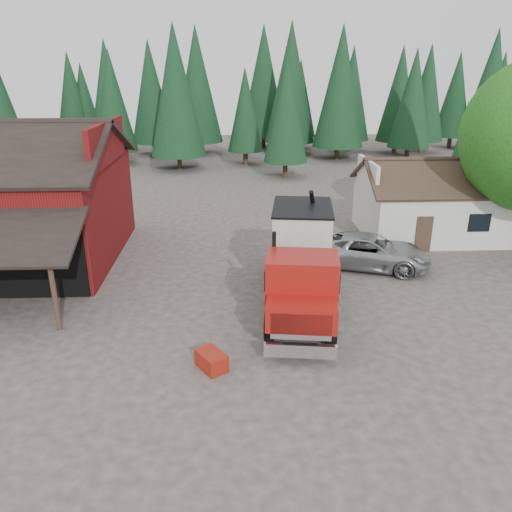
{
  "coord_description": "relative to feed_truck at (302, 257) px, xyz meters",
  "views": [
    {
      "loc": [
        1.2,
        -15.26,
        9.54
      ],
      "look_at": [
        2.15,
        4.99,
        1.8
      ],
      "focal_mm": 35.0,
      "sensor_mm": 36.0,
      "label": 1
    }
  ],
  "objects": [
    {
      "name": "feed_truck",
      "position": [
        0.0,
        0.0,
        0.0
      ],
      "size": [
        3.85,
        10.05,
        4.42
      ],
      "rotation": [
        0.0,
        0.0,
        -0.13
      ],
      "color": "black",
      "rests_on": "ground"
    },
    {
      "name": "near_pine_d",
      "position": [
        -8.01,
        29.97,
        5.33
      ],
      "size": [
        5.28,
        5.28,
        13.4
      ],
      "color": "#382619",
      "rests_on": "ground"
    },
    {
      "name": "ground",
      "position": [
        -4.01,
        -4.03,
        -2.07
      ],
      "size": [
        120.0,
        120.0,
        0.0
      ],
      "primitive_type": "plane",
      "color": "#423A34",
      "rests_on": "ground"
    },
    {
      "name": "silver_car",
      "position": [
        3.99,
        3.9,
        -1.24
      ],
      "size": [
        6.55,
        4.48,
        1.66
      ],
      "primitive_type": "imported",
      "rotation": [
        0.0,
        0.0,
        1.26
      ],
      "color": "#A0A2A8",
      "rests_on": "ground"
    },
    {
      "name": "equip_box",
      "position": [
        -3.63,
        -4.87,
        -1.77
      ],
      "size": [
        1.2,
        1.3,
        0.6
      ],
      "primitive_type": "cube",
      "rotation": [
        0.0,
        0.0,
        0.59
      ],
      "color": "maroon",
      "rests_on": "ground"
    },
    {
      "name": "near_pine_c",
      "position": [
        17.99,
        21.97,
        4.83
      ],
      "size": [
        4.84,
        4.84,
        12.4
      ],
      "color": "#382619",
      "rests_on": "ground"
    },
    {
      "name": "conifer_backdrop",
      "position": [
        -4.01,
        37.97,
        -2.07
      ],
      "size": [
        76.0,
        16.0,
        16.0
      ],
      "primitive_type": null,
      "color": "black",
      "rests_on": "ground"
    },
    {
      "name": "near_pine_b",
      "position": [
        1.99,
        25.97,
        3.82
      ],
      "size": [
        3.96,
        3.96,
        10.4
      ],
      "color": "#382619",
      "rests_on": "ground"
    },
    {
      "name": "farmhouse",
      "position": [
        8.99,
        8.97,
        -0.4
      ],
      "size": [
        8.6,
        6.42,
        4.65
      ],
      "color": "silver",
      "rests_on": "ground"
    }
  ]
}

